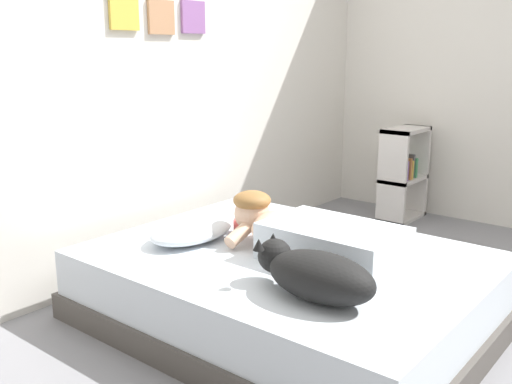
# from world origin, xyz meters

# --- Properties ---
(ground_plane) EXTENTS (12.74, 12.74, 0.00)m
(ground_plane) POSITION_xyz_m (0.00, 0.00, 0.00)
(ground_plane) COLOR gray
(back_wall) EXTENTS (4.37, 0.12, 2.50)m
(back_wall) POSITION_xyz_m (-0.00, 1.40, 1.25)
(back_wall) COLOR silver
(back_wall) RESTS_ON ground
(side_wall_right) EXTENTS (0.10, 5.70, 2.50)m
(side_wall_right) POSITION_xyz_m (2.24, 0.18, 1.25)
(side_wall_right) COLOR silver
(side_wall_right) RESTS_ON ground
(bed) EXTENTS (1.48, 1.93, 0.37)m
(bed) POSITION_xyz_m (-0.20, 0.24, 0.18)
(bed) COLOR #4C4742
(bed) RESTS_ON ground
(pillow) EXTENTS (0.52, 0.32, 0.11)m
(pillow) POSITION_xyz_m (-0.36, 0.76, 0.42)
(pillow) COLOR silver
(pillow) RESTS_ON bed
(person_lying) EXTENTS (0.43, 0.92, 0.27)m
(person_lying) POSITION_xyz_m (-0.16, 0.15, 0.47)
(person_lying) COLOR silver
(person_lying) RESTS_ON bed
(dog) EXTENTS (0.26, 0.57, 0.21)m
(dog) POSITION_xyz_m (-0.57, -0.15, 0.47)
(dog) COLOR black
(dog) RESTS_ON bed
(coffee_cup) EXTENTS (0.12, 0.09, 0.07)m
(coffee_cup) POSITION_xyz_m (-0.09, 0.64, 0.40)
(coffee_cup) COLOR #D84C47
(coffee_cup) RESTS_ON bed
(cell_phone) EXTENTS (0.07, 0.14, 0.01)m
(cell_phone) POSITION_xyz_m (-0.34, -0.07, 0.37)
(cell_phone) COLOR black
(cell_phone) RESTS_ON bed
(bookshelf) EXTENTS (0.45, 0.24, 0.75)m
(bookshelf) POSITION_xyz_m (1.87, 0.60, 0.38)
(bookshelf) COLOR silver
(bookshelf) RESTS_ON ground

